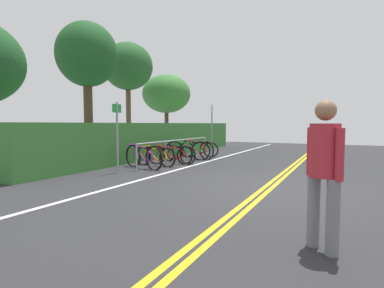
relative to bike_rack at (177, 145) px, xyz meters
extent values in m
cube|color=#2B2B2D|center=(-3.03, -4.04, -0.64)|extent=(32.04, 13.28, 0.05)
cube|color=gold|center=(-3.03, -4.12, -0.62)|extent=(28.84, 0.10, 0.00)
cube|color=gold|center=(-3.03, -3.96, -0.62)|extent=(28.84, 0.10, 0.00)
cube|color=white|center=(-3.03, -0.97, -0.62)|extent=(28.84, 0.12, 0.00)
cylinder|color=#9EA0A5|center=(-2.47, 0.00, -0.22)|extent=(0.05, 0.05, 0.80)
cylinder|color=#9EA0A5|center=(-0.82, 0.00, -0.22)|extent=(0.05, 0.05, 0.80)
cylinder|color=#9EA0A5|center=(0.82, 0.00, -0.22)|extent=(0.05, 0.05, 0.80)
cylinder|color=#9EA0A5|center=(2.47, 0.00, -0.22)|extent=(0.05, 0.05, 0.80)
cylinder|color=#9EA0A5|center=(0.00, 0.00, 0.18)|extent=(4.95, 0.04, 0.04)
torus|color=black|center=(-1.82, 0.63, -0.26)|extent=(0.26, 0.75, 0.77)
torus|color=black|center=(-2.10, -0.37, -0.26)|extent=(0.26, 0.75, 0.77)
cylinder|color=purple|center=(-1.92, 0.25, -0.17)|extent=(0.19, 0.58, 0.52)
cylinder|color=purple|center=(-1.94, 0.19, 0.06)|extent=(0.22, 0.69, 0.07)
cylinder|color=purple|center=(-2.02, -0.08, -0.19)|extent=(0.08, 0.17, 0.47)
cylinder|color=purple|center=(-2.05, -0.19, -0.34)|extent=(0.14, 0.37, 0.19)
cylinder|color=purple|center=(-2.07, -0.26, -0.11)|extent=(0.10, 0.26, 0.32)
cylinder|color=purple|center=(-1.83, 0.58, -0.09)|extent=(0.07, 0.14, 0.35)
cube|color=black|center=(-2.04, -0.15, 0.07)|extent=(0.13, 0.21, 0.05)
cylinder|color=purple|center=(-1.85, 0.53, 0.12)|extent=(0.45, 0.15, 0.03)
torus|color=black|center=(-1.23, 0.66, -0.32)|extent=(0.12, 0.66, 0.66)
torus|color=black|center=(-1.33, -0.37, -0.32)|extent=(0.12, 0.66, 0.66)
cylinder|color=orange|center=(-1.27, 0.27, -0.24)|extent=(0.09, 0.59, 0.45)
cylinder|color=orange|center=(-1.27, 0.21, -0.04)|extent=(0.10, 0.71, 0.07)
cylinder|color=orange|center=(-1.30, -0.08, -0.26)|extent=(0.05, 0.17, 0.41)
cylinder|color=orange|center=(-1.31, -0.19, -0.38)|extent=(0.07, 0.38, 0.17)
cylinder|color=orange|center=(-1.32, -0.26, -0.19)|extent=(0.06, 0.26, 0.28)
cylinder|color=orange|center=(-1.24, 0.61, -0.17)|extent=(0.05, 0.14, 0.30)
cube|color=black|center=(-1.31, -0.15, -0.03)|extent=(0.10, 0.21, 0.05)
cylinder|color=orange|center=(-1.24, 0.56, 0.02)|extent=(0.46, 0.07, 0.03)
torus|color=black|center=(-0.79, 0.40, -0.31)|extent=(0.20, 0.67, 0.68)
torus|color=black|center=(-0.55, -0.66, -0.31)|extent=(0.20, 0.67, 0.68)
cylinder|color=red|center=(-0.70, 0.00, -0.23)|extent=(0.17, 0.61, 0.46)
cylinder|color=red|center=(-0.68, -0.07, -0.03)|extent=(0.20, 0.73, 0.07)
cylinder|color=red|center=(-0.62, -0.36, -0.25)|extent=(0.07, 0.18, 0.42)
cylinder|color=red|center=(-0.59, -0.47, -0.38)|extent=(0.12, 0.39, 0.17)
cylinder|color=red|center=(-0.57, -0.54, -0.18)|extent=(0.09, 0.27, 0.29)
cylinder|color=red|center=(-0.78, 0.35, -0.16)|extent=(0.07, 0.15, 0.31)
cube|color=black|center=(-0.60, -0.43, -0.01)|extent=(0.12, 0.21, 0.05)
cylinder|color=red|center=(-0.76, 0.29, 0.04)|extent=(0.45, 0.13, 0.03)
torus|color=black|center=(0.11, 0.45, -0.32)|extent=(0.27, 0.64, 0.66)
torus|color=black|center=(-0.21, -0.47, -0.32)|extent=(0.27, 0.64, 0.66)
cylinder|color=black|center=(-0.01, 0.11, -0.24)|extent=(0.22, 0.54, 0.45)
cylinder|color=black|center=(-0.03, 0.05, -0.05)|extent=(0.25, 0.64, 0.07)
cylinder|color=black|center=(-0.12, -0.21, -0.26)|extent=(0.09, 0.16, 0.40)
cylinder|color=black|center=(-0.15, -0.31, -0.39)|extent=(0.15, 0.35, 0.17)
cylinder|color=black|center=(-0.17, -0.37, -0.19)|extent=(0.11, 0.24, 0.28)
cylinder|color=black|center=(0.10, 0.41, -0.17)|extent=(0.08, 0.14, 0.30)
cube|color=black|center=(-0.14, -0.27, -0.03)|extent=(0.14, 0.22, 0.05)
cylinder|color=black|center=(0.08, 0.36, 0.02)|extent=(0.44, 0.18, 0.03)
torus|color=black|center=(0.57, 0.46, -0.27)|extent=(0.24, 0.75, 0.76)
torus|color=black|center=(0.83, -0.57, -0.27)|extent=(0.24, 0.75, 0.76)
cylinder|color=#198C38|center=(0.67, 0.08, -0.18)|extent=(0.19, 0.60, 0.52)
cylinder|color=#198C38|center=(0.68, 0.01, 0.05)|extent=(0.21, 0.71, 0.07)
cylinder|color=#198C38|center=(0.76, -0.27, -0.20)|extent=(0.08, 0.18, 0.47)
cylinder|color=#198C38|center=(0.79, -0.39, -0.35)|extent=(0.13, 0.38, 0.19)
cylinder|color=#198C38|center=(0.80, -0.45, -0.12)|extent=(0.10, 0.26, 0.32)
cylinder|color=#198C38|center=(0.58, 0.41, -0.10)|extent=(0.07, 0.14, 0.35)
cube|color=black|center=(0.77, -0.34, 0.06)|extent=(0.13, 0.21, 0.05)
cylinder|color=#198C38|center=(0.60, 0.36, 0.12)|extent=(0.45, 0.14, 0.03)
torus|color=black|center=(1.50, 0.37, -0.27)|extent=(0.28, 0.73, 0.75)
torus|color=black|center=(1.16, -0.67, -0.27)|extent=(0.28, 0.73, 0.75)
cylinder|color=red|center=(1.37, -0.02, -0.19)|extent=(0.23, 0.60, 0.51)
cylinder|color=red|center=(1.35, -0.09, 0.04)|extent=(0.26, 0.72, 0.07)
cylinder|color=red|center=(1.26, -0.37, -0.20)|extent=(0.09, 0.18, 0.46)
cylinder|color=red|center=(1.22, -0.49, -0.35)|extent=(0.16, 0.39, 0.19)
cylinder|color=red|center=(1.20, -0.55, -0.12)|extent=(0.12, 0.27, 0.32)
cylinder|color=red|center=(1.48, 0.32, -0.11)|extent=(0.08, 0.15, 0.34)
cube|color=black|center=(1.24, -0.44, 0.05)|extent=(0.14, 0.21, 0.05)
cylinder|color=red|center=(1.46, 0.27, 0.11)|extent=(0.45, 0.17, 0.03)
torus|color=black|center=(1.84, 0.57, -0.32)|extent=(0.21, 0.65, 0.66)
torus|color=black|center=(2.09, -0.45, -0.32)|extent=(0.21, 0.65, 0.66)
cylinder|color=#198C38|center=(1.94, 0.19, -0.24)|extent=(0.18, 0.59, 0.45)
cylinder|color=#198C38|center=(1.95, 0.12, -0.05)|extent=(0.21, 0.70, 0.07)
cylinder|color=#198C38|center=(2.02, -0.16, -0.26)|extent=(0.08, 0.17, 0.40)
cylinder|color=#198C38|center=(2.05, -0.27, -0.39)|extent=(0.13, 0.38, 0.17)
cylinder|color=#198C38|center=(2.06, -0.34, -0.19)|extent=(0.10, 0.26, 0.28)
cylinder|color=#198C38|center=(1.85, 0.52, -0.17)|extent=(0.07, 0.14, 0.30)
cube|color=black|center=(2.04, -0.23, -0.03)|extent=(0.13, 0.21, 0.05)
cylinder|color=#198C38|center=(1.87, 0.47, 0.02)|extent=(0.45, 0.14, 0.03)
cylinder|color=slate|center=(-6.10, -5.21, -0.21)|extent=(0.14, 0.14, 0.82)
cylinder|color=slate|center=(-6.28, -5.42, -0.21)|extent=(0.14, 0.14, 0.82)
cylinder|color=#B22633|center=(-6.19, -5.32, 0.50)|extent=(0.32, 0.32, 0.58)
sphere|color=#8C6647|center=(-6.19, -5.32, 0.93)|extent=(0.22, 0.22, 0.22)
cylinder|color=#B22633|center=(-6.06, -5.17, 0.47)|extent=(0.09, 0.09, 0.55)
cylinder|color=#B22633|center=(-6.32, -5.47, 0.47)|extent=(0.09, 0.09, 0.55)
cylinder|color=gray|center=(-2.98, 0.28, 0.39)|extent=(0.06, 0.06, 2.02)
cube|color=#198C33|center=(-2.98, 0.28, 1.22)|extent=(0.36, 0.04, 0.24)
cylinder|color=gray|center=(3.65, 0.17, 0.53)|extent=(0.06, 0.06, 2.30)
cube|color=white|center=(3.65, 0.17, 1.50)|extent=(0.36, 0.08, 0.24)
cube|color=#387533|center=(1.50, 1.91, 0.10)|extent=(13.95, 1.36, 1.44)
cylinder|color=#473323|center=(-1.07, 3.31, 0.85)|extent=(0.33, 0.33, 2.94)
ellipsoid|color=#1C4C21|center=(-1.07, 3.31, 3.41)|extent=(2.30, 2.30, 2.43)
cylinder|color=brown|center=(2.28, 4.03, 0.97)|extent=(0.24, 0.24, 3.17)
ellipsoid|color=#235626|center=(2.28, 4.03, 3.58)|extent=(2.41, 2.41, 2.29)
cylinder|color=#473323|center=(5.79, 3.99, 0.46)|extent=(0.24, 0.24, 2.16)
ellipsoid|color=#387533|center=(5.79, 3.99, 2.56)|extent=(2.84, 2.84, 2.25)
camera|label=1|loc=(-9.78, -5.50, 0.79)|focal=28.53mm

